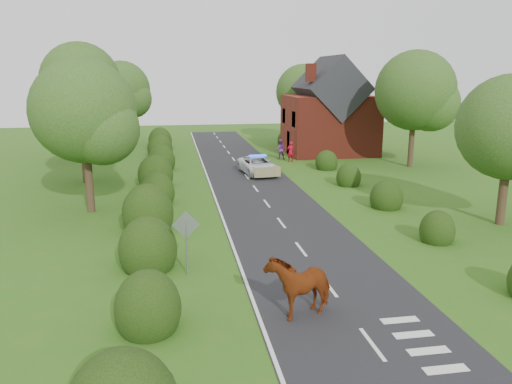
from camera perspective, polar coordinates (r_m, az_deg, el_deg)
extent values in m
plane|color=#2D6517|center=(18.53, 8.34, -10.69)|extent=(120.00, 120.00, 0.00)
cube|color=black|center=(32.40, 0.24, -0.01)|extent=(6.00, 70.00, 0.02)
cube|color=white|center=(15.18, 13.14, -16.56)|extent=(0.12, 1.80, 0.01)
cube|color=white|center=(18.52, 8.34, -10.62)|extent=(0.12, 1.80, 0.01)
cube|color=white|center=(22.07, 5.16, -6.51)|extent=(0.12, 1.80, 0.01)
cube|color=white|center=(25.76, 2.91, -3.54)|extent=(0.12, 1.80, 0.01)
cube|color=white|center=(29.53, 1.24, -1.31)|extent=(0.12, 1.80, 0.01)
cube|color=white|center=(33.36, -0.05, 0.40)|extent=(0.12, 1.80, 0.01)
cube|color=white|center=(37.22, -1.07, 1.76)|extent=(0.12, 1.80, 0.01)
cube|color=white|center=(41.10, -1.90, 2.87)|extent=(0.12, 1.80, 0.01)
cube|color=white|center=(45.01, -2.59, 3.78)|extent=(0.12, 1.80, 0.01)
cube|color=white|center=(48.93, -3.17, 4.55)|extent=(0.12, 1.80, 0.01)
cube|color=white|center=(52.87, -3.67, 5.20)|extent=(0.12, 1.80, 0.01)
cube|color=white|center=(56.81, -4.09, 5.76)|extent=(0.12, 1.80, 0.01)
cube|color=white|center=(60.76, -4.46, 6.25)|extent=(0.12, 1.80, 0.01)
cube|color=white|center=(64.72, -4.79, 6.68)|extent=(0.12, 1.80, 0.01)
cube|color=white|center=(32.04, -4.87, -0.19)|extent=(0.12, 70.00, 0.01)
cube|color=white|center=(14.61, 20.87, -18.40)|extent=(1.20, 0.35, 0.01)
cube|color=white|center=(15.28, 19.11, -16.77)|extent=(1.20, 0.35, 0.01)
cube|color=white|center=(15.96, 17.53, -15.27)|extent=(1.20, 0.35, 0.01)
cube|color=white|center=(16.67, 16.10, -13.88)|extent=(1.20, 0.35, 0.01)
ellipsoid|color=black|center=(15.66, -12.24, -12.89)|extent=(2.00, 2.10, 2.40)
ellipsoid|color=black|center=(20.25, -12.25, -6.47)|extent=(2.30, 2.41, 2.70)
ellipsoid|color=black|center=(25.00, -12.25, -2.45)|extent=(2.50, 2.62, 3.00)
ellipsoid|color=black|center=(29.86, -11.27, -0.10)|extent=(2.10, 2.20, 2.50)
ellipsoid|color=black|center=(34.74, -11.41, 1.91)|extent=(2.40, 2.52, 2.80)
ellipsoid|color=black|center=(40.64, -10.76, 3.51)|extent=(2.20, 2.31, 2.60)
ellipsoid|color=black|center=(46.56, -10.90, 4.77)|extent=(2.30, 2.41, 2.70)
ellipsoid|color=black|center=(52.50, -10.90, 5.75)|extent=(2.40, 2.52, 2.80)
ellipsoid|color=black|center=(24.29, 19.99, -4.18)|extent=(1.60, 1.68, 1.90)
ellipsoid|color=black|center=(29.51, 14.68, -0.66)|extent=(1.90, 2.00, 2.10)
ellipsoid|color=black|center=(34.89, 10.54, 1.64)|extent=(1.70, 1.78, 2.00)
ellipsoid|color=black|center=(40.56, 8.06, 3.36)|extent=(1.80, 1.89, 2.00)
ellipsoid|color=black|center=(53.87, 3.36, 5.92)|extent=(1.70, 1.78, 2.00)
cylinder|color=#332316|center=(28.96, -18.57, 1.66)|extent=(0.44, 0.44, 3.96)
sphere|color=#1F4210|center=(28.49, -19.11, 8.76)|extent=(5.60, 5.60, 5.60)
sphere|color=#4D702E|center=(27.88, -17.15, 6.95)|extent=(3.92, 3.92, 3.92)
cylinder|color=#332316|center=(37.00, -19.03, 3.87)|extent=(0.44, 0.44, 3.74)
sphere|color=#1F4210|center=(36.64, -19.43, 9.12)|extent=(5.60, 5.60, 5.60)
sphere|color=#4D702E|center=(35.99, -17.92, 7.81)|extent=(3.92, 3.92, 3.92)
cylinder|color=#332316|center=(46.95, -18.99, 6.43)|extent=(0.44, 0.44, 4.84)
sphere|color=#1F4210|center=(46.68, -19.40, 11.79)|extent=(6.80, 6.80, 6.80)
sphere|color=#4D702E|center=(45.86, -17.95, 10.50)|extent=(4.76, 4.76, 4.76)
cylinder|color=#332316|center=(56.55, -14.87, 7.43)|extent=(0.44, 0.44, 4.18)
sphere|color=#1F4210|center=(56.31, -15.10, 11.27)|extent=(6.00, 6.00, 6.00)
sphere|color=#4D702E|center=(55.66, -14.00, 10.34)|extent=(4.20, 4.20, 4.20)
cylinder|color=#332316|center=(28.08, 26.41, 0.14)|extent=(0.44, 0.44, 3.52)
sphere|color=#1F4210|center=(27.60, 27.09, 6.62)|extent=(5.20, 5.20, 5.20)
cylinder|color=#332316|center=(43.04, 17.35, 5.68)|extent=(0.44, 0.44, 4.40)
sphere|color=#1F4210|center=(42.73, 17.73, 10.99)|extent=(6.40, 6.40, 6.40)
sphere|color=#4D702E|center=(42.73, 19.38, 9.53)|extent=(4.48, 4.48, 4.48)
cylinder|color=#332316|center=(56.21, 5.33, 7.67)|extent=(0.44, 0.44, 3.96)
sphere|color=#1F4210|center=(55.97, 5.41, 11.34)|extent=(6.00, 6.00, 6.00)
sphere|color=#4D702E|center=(55.71, 6.61, 10.37)|extent=(4.20, 4.20, 4.20)
cylinder|color=gray|center=(19.16, -7.91, -6.31)|extent=(0.08, 0.08, 2.20)
cube|color=gray|center=(18.88, -8.00, -3.73)|extent=(1.06, 0.04, 1.06)
cube|color=maroon|center=(48.64, 8.35, 7.61)|extent=(8.00, 7.00, 5.50)
cube|color=black|center=(48.42, 8.49, 11.68)|extent=(5.94, 7.40, 5.94)
cube|color=maroon|center=(45.76, 6.28, 13.40)|extent=(0.80, 0.80, 1.60)
imported|color=#651E0C|center=(16.27, 4.94, -10.87)|extent=(2.68, 2.08, 1.69)
imported|color=white|center=(38.21, 0.18, 3.06)|extent=(2.81, 5.07, 1.34)
cube|color=yellow|center=(35.93, 1.32, 2.29)|extent=(2.00, 0.31, 0.74)
cube|color=blue|center=(38.09, 0.19, 4.17)|extent=(1.36, 0.44, 0.14)
imported|color=#A50A1C|center=(43.72, 3.96, 4.62)|extent=(0.73, 0.58, 1.77)
imported|color=#652C77|center=(45.02, 2.78, 4.90)|extent=(0.88, 0.69, 1.79)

